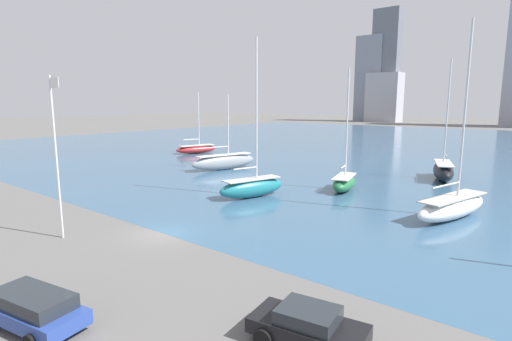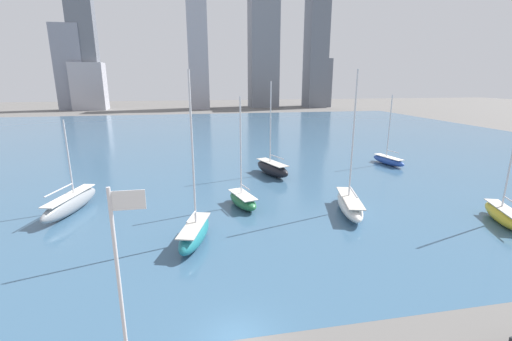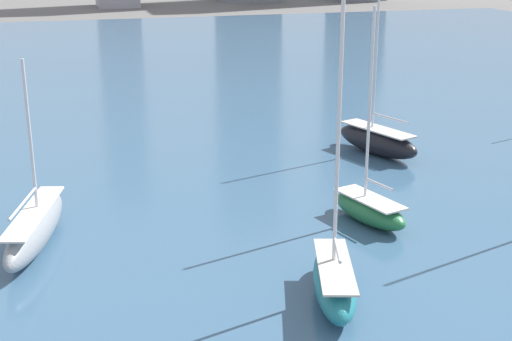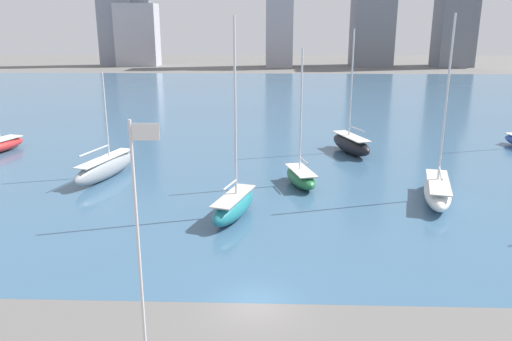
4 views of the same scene
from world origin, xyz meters
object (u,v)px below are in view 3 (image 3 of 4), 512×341
object	(u,v)px
sailboat_teal	(334,280)
sailboat_green	(369,208)
sailboat_black	(377,140)
sailboat_gray	(35,228)

from	to	relation	value
sailboat_teal	sailboat_green	bearing A→B (deg)	72.81
sailboat_teal	sailboat_black	xyz separation A→B (m)	(12.37, 21.56, 0.06)
sailboat_gray	sailboat_green	bearing A→B (deg)	9.45
sailboat_green	sailboat_black	bearing A→B (deg)	47.78
sailboat_black	sailboat_teal	bearing A→B (deg)	-138.66
sailboat_green	sailboat_gray	xyz separation A→B (m)	(-19.33, 1.82, 0.20)
sailboat_gray	sailboat_teal	world-z (taller)	sailboat_teal
sailboat_green	sailboat_teal	xyz separation A→B (m)	(-5.72, -8.52, 0.16)
sailboat_green	sailboat_gray	size ratio (longest dim) A/B	1.23
sailboat_gray	sailboat_teal	distance (m)	17.10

